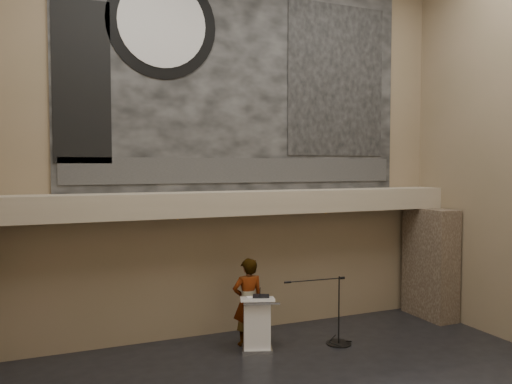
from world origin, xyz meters
name	(u,v)px	position (x,y,z in m)	size (l,w,h in m)	color
wall_back	(242,144)	(0.00, 4.00, 4.25)	(10.00, 0.02, 8.50)	#7B6B4E
soffit	(249,203)	(0.00, 3.60, 2.95)	(10.00, 0.80, 0.50)	gray
sprinkler_left	(178,218)	(-1.60, 3.55, 2.67)	(0.04, 0.04, 0.06)	#B2893D
sprinkler_right	(326,212)	(1.90, 3.55, 2.67)	(0.04, 0.04, 0.06)	#B2893D
banner	(243,78)	(0.00, 3.97, 5.70)	(8.00, 0.05, 5.00)	black
banner_text_strip	(244,170)	(0.00, 3.93, 3.65)	(7.76, 0.02, 0.55)	#2D2D2D
banner_clock_rim	(162,23)	(-1.80, 3.93, 6.70)	(2.30, 2.30, 0.02)	black
banner_clock_face	(162,23)	(-1.80, 3.91, 6.70)	(1.84, 1.84, 0.02)	silver
banner_building_print	(337,81)	(2.40, 3.93, 5.80)	(2.60, 0.02, 3.60)	black
banner_brick_print	(82,82)	(-3.40, 3.93, 5.40)	(1.10, 0.02, 3.20)	black
stone_pier	(430,263)	(4.65, 3.15, 1.35)	(0.60, 1.40, 2.70)	#44362A
lectern	(257,324)	(-0.21, 2.65, 0.55)	(0.80, 0.68, 1.13)	silver
binder	(261,296)	(-0.12, 2.64, 1.12)	(0.33, 0.26, 0.04)	black
papers	(253,298)	(-0.29, 2.65, 1.10)	(0.22, 0.30, 0.01)	white
speaker_person	(248,302)	(-0.24, 3.06, 0.92)	(0.67, 0.44, 1.83)	silver
mic_stand	(337,334)	(1.50, 2.37, 0.21)	(1.49, 0.52, 1.44)	black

